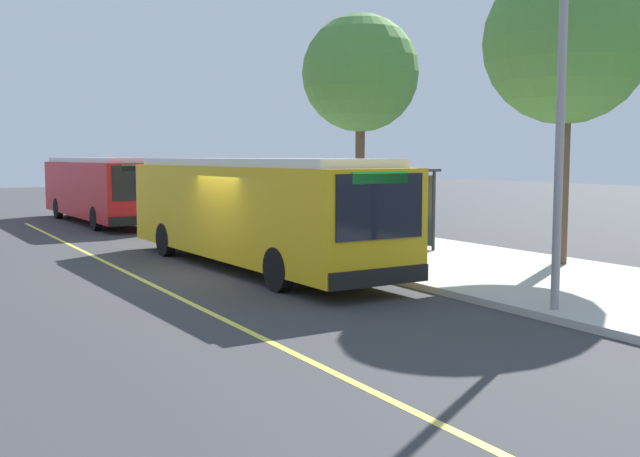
{
  "coord_description": "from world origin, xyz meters",
  "views": [
    {
      "loc": [
        17.61,
        -7.42,
        2.99
      ],
      "look_at": [
        2.36,
        1.39,
        1.3
      ],
      "focal_mm": 41.82,
      "sensor_mm": 36.0,
      "label": 1
    }
  ],
  "objects_px": {
    "route_sign_post": "(362,195)",
    "transit_bus_second": "(101,187)",
    "transit_bus_main": "(252,208)",
    "waiting_bench": "(397,233)"
  },
  "relations": [
    {
      "from": "waiting_bench",
      "to": "transit_bus_main",
      "type": "bearing_deg",
      "value": -83.51
    },
    {
      "from": "transit_bus_second",
      "to": "waiting_bench",
      "type": "xyz_separation_m",
      "value": [
        15.33,
        5.41,
        -0.98
      ]
    },
    {
      "from": "waiting_bench",
      "to": "transit_bus_second",
      "type": "bearing_deg",
      "value": -160.55
    },
    {
      "from": "transit_bus_main",
      "to": "transit_bus_second",
      "type": "distance_m",
      "value": 15.93
    },
    {
      "from": "transit_bus_second",
      "to": "route_sign_post",
      "type": "relative_size",
      "value": 4.15
    },
    {
      "from": "route_sign_post",
      "to": "transit_bus_main",
      "type": "bearing_deg",
      "value": -117.06
    },
    {
      "from": "transit_bus_second",
      "to": "route_sign_post",
      "type": "height_order",
      "value": "same"
    },
    {
      "from": "transit_bus_second",
      "to": "waiting_bench",
      "type": "height_order",
      "value": "transit_bus_second"
    },
    {
      "from": "route_sign_post",
      "to": "transit_bus_second",
      "type": "bearing_deg",
      "value": -170.71
    },
    {
      "from": "transit_bus_main",
      "to": "route_sign_post",
      "type": "height_order",
      "value": "same"
    }
  ]
}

